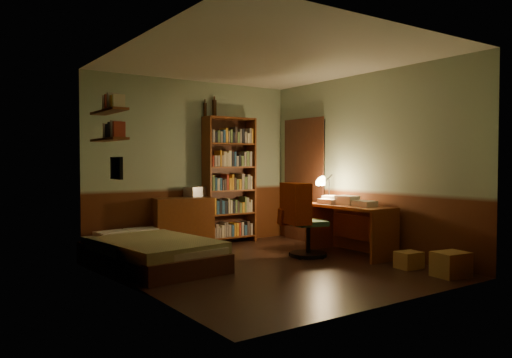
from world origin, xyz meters
TOP-DOWN VIEW (x-y plane):
  - floor at (0.00, 0.00)m, footprint 3.50×4.00m
  - ceiling at (0.00, 0.00)m, footprint 3.50×4.00m
  - wall_back at (0.00, 2.01)m, footprint 3.50×0.02m
  - wall_left at (-1.76, 0.00)m, footprint 0.02×4.00m
  - wall_right at (1.76, 0.00)m, footprint 0.02×4.00m
  - wall_front at (0.00, -2.01)m, footprint 3.50×0.02m
  - doorway at (1.72, 1.30)m, footprint 0.06×0.90m
  - door_trim at (1.69, 1.30)m, footprint 0.02×0.98m
  - bed at (-1.19, 0.91)m, footprint 1.26×2.14m
  - dresser at (-0.30, 1.76)m, footprint 0.94×0.58m
  - mini_stereo at (-0.03, 1.89)m, footprint 0.34×0.29m
  - bookshelf at (0.58, 1.85)m, footprint 0.88×0.30m
  - bottle_left at (0.20, 1.96)m, footprint 0.06×0.06m
  - bottle_right at (0.37, 1.96)m, footprint 0.10×0.10m
  - desk at (1.44, -0.02)m, footprint 0.58×1.33m
  - paper_stack at (1.51, 0.42)m, footprint 0.25×0.31m
  - desk_lamp at (1.58, 0.56)m, footprint 0.23×0.23m
  - office_chair at (0.87, 0.22)m, footprint 0.55×0.51m
  - red_jacket at (0.79, 0.26)m, footprint 0.26×0.48m
  - wall_shelf_lower at (-1.64, 1.10)m, footprint 0.20×0.90m
  - wall_shelf_upper at (-1.64, 1.10)m, footprint 0.20×0.90m
  - framed_picture at (-1.72, 0.60)m, footprint 0.04×0.32m
  - cardboard_box_a at (1.42, -1.65)m, footprint 0.42×0.35m
  - cardboard_box_b at (1.39, -1.08)m, footprint 0.32×0.27m

SIDE VIEW (x-z plane):
  - floor at x=0.00m, z-range -0.02..0.00m
  - cardboard_box_b at x=1.39m, z-range 0.00..0.21m
  - cardboard_box_a at x=1.42m, z-range 0.00..0.29m
  - bed at x=-1.19m, z-range 0.00..0.61m
  - desk at x=1.44m, z-range 0.00..0.71m
  - dresser at x=-0.30m, z-range 0.00..0.78m
  - office_chair at x=0.87m, z-range 0.00..0.96m
  - paper_stack at x=1.51m, z-range 0.71..0.82m
  - mini_stereo at x=-0.03m, z-range 0.78..0.93m
  - doorway at x=1.72m, z-range 0.00..2.00m
  - door_trim at x=1.69m, z-range -0.04..2.04m
  - bookshelf at x=0.58m, z-range 0.00..2.04m
  - desk_lamp at x=1.58m, z-range 0.71..1.36m
  - red_jacket at x=0.79m, z-range 0.96..1.52m
  - framed_picture at x=-1.72m, z-range 1.12..1.38m
  - wall_back at x=0.00m, z-range 0.00..2.60m
  - wall_left at x=-1.76m, z-range 0.00..2.60m
  - wall_right at x=1.76m, z-range 0.00..2.60m
  - wall_front at x=0.00m, z-range 0.00..2.60m
  - wall_shelf_lower at x=-1.64m, z-range 1.59..1.61m
  - wall_shelf_upper at x=-1.64m, z-range 1.94..1.96m
  - bottle_left at x=0.20m, z-range 2.04..2.26m
  - bottle_right at x=0.37m, z-range 2.04..2.32m
  - ceiling at x=0.00m, z-range 2.60..2.62m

